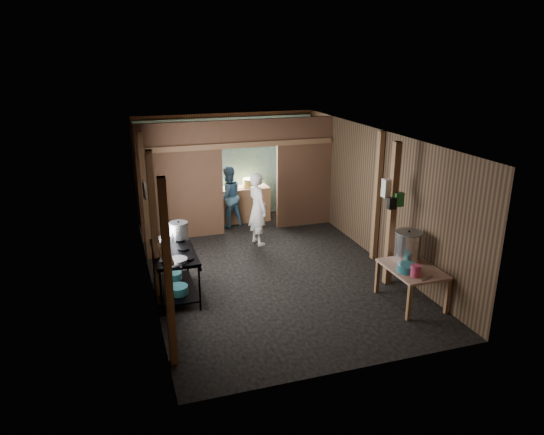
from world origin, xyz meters
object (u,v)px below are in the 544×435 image
object	(u,v)px
yellow_tub	(250,183)
prep_table	(411,285)
stove_pot_large	(179,231)
cook	(258,209)
stock_pot	(408,247)
pink_bucket	(416,271)
gas_range	(175,273)

from	to	relation	value
yellow_tub	prep_table	bearing A→B (deg)	-74.82
stove_pot_large	cook	xyz separation A→B (m)	(1.88, 1.42, -0.19)
stock_pot	cook	bearing A→B (deg)	119.31
cook	pink_bucket	bearing A→B (deg)	-170.33
stove_pot_large	yellow_tub	size ratio (longest dim) A/B	0.91
pink_bucket	cook	world-z (taller)	cook
stock_pot	yellow_tub	world-z (taller)	stock_pot
gas_range	prep_table	xyz separation A→B (m)	(3.71, -1.47, -0.10)
gas_range	pink_bucket	bearing A→B (deg)	-26.33
stove_pot_large	pink_bucket	world-z (taller)	stove_pot_large
yellow_tub	cook	distance (m)	1.66
prep_table	stove_pot_large	xyz separation A→B (m)	(-3.54, 1.99, 0.67)
yellow_tub	cook	size ratio (longest dim) A/B	0.23
prep_table	pink_bucket	bearing A→B (deg)	-116.64
stove_pot_large	stock_pot	size ratio (longest dim) A/B	0.64
prep_table	pink_bucket	xyz separation A→B (m)	(-0.15, -0.29, 0.41)
gas_range	stock_pot	size ratio (longest dim) A/B	2.65
gas_range	cook	xyz separation A→B (m)	(2.05, 1.95, 0.38)
gas_range	prep_table	size ratio (longest dim) A/B	1.31
gas_range	stock_pot	xyz separation A→B (m)	(3.79, -1.16, 0.47)
yellow_tub	pink_bucket	bearing A→B (deg)	-77.12
stove_pot_large	pink_bucket	distance (m)	4.10
gas_range	pink_bucket	world-z (taller)	gas_range
pink_bucket	stove_pot_large	bearing A→B (deg)	146.01
cook	gas_range	bearing A→B (deg)	121.05
gas_range	pink_bucket	size ratio (longest dim) A/B	7.42
prep_table	cook	bearing A→B (deg)	115.92
gas_range	cook	bearing A→B (deg)	43.56
prep_table	pink_bucket	distance (m)	0.53
gas_range	yellow_tub	bearing A→B (deg)	56.75
stove_pot_large	cook	size ratio (longest dim) A/B	0.21
gas_range	stove_pot_large	distance (m)	0.79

